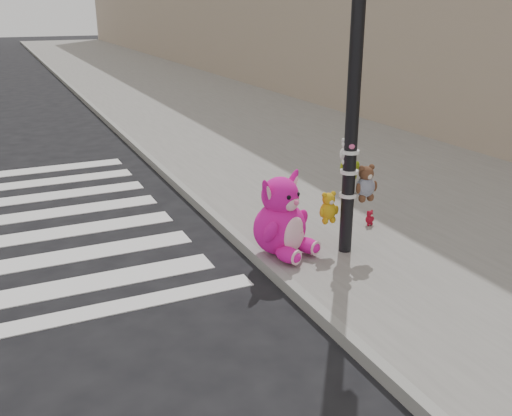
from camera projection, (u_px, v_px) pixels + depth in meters
name	position (u px, v px, depth m)	size (l,w,h in m)	color
ground	(200.00, 397.00, 4.80)	(120.00, 120.00, 0.00)	black
sidewalk_near	(252.00, 124.00, 15.29)	(7.00, 80.00, 0.14)	slate
curb_edge	(124.00, 136.00, 13.94)	(0.12, 80.00, 0.15)	gray
signal_pole	(352.00, 129.00, 6.81)	(0.72, 0.50, 4.00)	black
pink_bunny	(282.00, 222.00, 7.07)	(0.89, 0.96, 1.07)	#E51399
red_teddy	(370.00, 218.00, 8.10)	(0.15, 0.11, 0.23)	maroon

